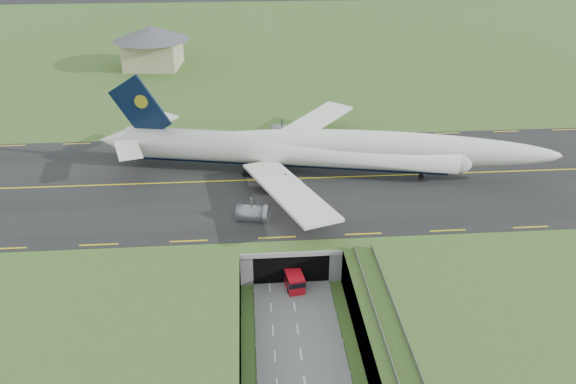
{
  "coord_description": "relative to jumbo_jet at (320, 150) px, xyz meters",
  "views": [
    {
      "loc": [
        -5.99,
        -63.99,
        54.3
      ],
      "look_at": [
        0.39,
        20.0,
        10.12
      ],
      "focal_mm": 35.0,
      "sensor_mm": 36.0,
      "label": 1
    }
  ],
  "objects": [
    {
      "name": "ground",
      "position": [
        -7.79,
        -35.05,
        -11.2
      ],
      "size": [
        900.0,
        900.0,
        0.0
      ],
      "primitive_type": "plane",
      "color": "#3F5823",
      "rests_on": "ground"
    },
    {
      "name": "airfield_deck",
      "position": [
        -7.79,
        -35.05,
        -8.2
      ],
      "size": [
        800.0,
        800.0,
        6.0
      ],
      "primitive_type": "cube",
      "color": "gray",
      "rests_on": "ground"
    },
    {
      "name": "shuttle_tram",
      "position": [
        -7.61,
        -27.27,
        -9.66
      ],
      "size": [
        3.52,
        7.08,
        2.78
      ],
      "rotation": [
        0.0,
        0.0,
        0.15
      ],
      "color": "red",
      "rests_on": "ground"
    },
    {
      "name": "tunnel_portal",
      "position": [
        -7.79,
        -18.34,
        -7.86
      ],
      "size": [
        17.0,
        22.3,
        6.0
      ],
      "color": "gray",
      "rests_on": "ground"
    },
    {
      "name": "trench_road",
      "position": [
        -7.79,
        -42.55,
        -11.1
      ],
      "size": [
        12.0,
        75.0,
        0.2
      ],
      "primitive_type": "cube",
      "color": "slate",
      "rests_on": "ground"
    },
    {
      "name": "jumbo_jet",
      "position": [
        0.0,
        0.0,
        0.0
      ],
      "size": [
        88.79,
        57.35,
        19.36
      ],
      "rotation": [
        0.0,
        0.0,
        -0.2
      ],
      "color": "white",
      "rests_on": "ground"
    },
    {
      "name": "taxiway",
      "position": [
        -7.79,
        -2.05,
        -5.11
      ],
      "size": [
        800.0,
        44.0,
        0.18
      ],
      "primitive_type": "cube",
      "color": "black",
      "rests_on": "airfield_deck"
    },
    {
      "name": "service_building",
      "position": [
        -43.15,
        82.66,
        2.54
      ],
      "size": [
        25.87,
        25.87,
        13.06
      ],
      "rotation": [
        0.0,
        0.0,
        -0.08
      ],
      "color": "tan",
      "rests_on": "ground"
    }
  ]
}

